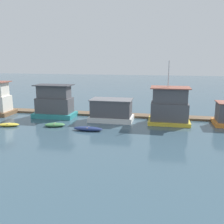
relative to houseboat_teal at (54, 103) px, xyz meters
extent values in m
plane|color=#385160|center=(9.16, -0.25, -2.14)|extent=(200.00, 200.00, 0.00)
cube|color=brown|center=(9.16, 2.60, -1.99)|extent=(51.00, 2.17, 0.30)
cube|color=teal|center=(0.00, 0.00, -1.80)|extent=(6.20, 3.58, 0.68)
cube|color=#4C4C51|center=(0.00, 0.00, -0.33)|extent=(5.27, 2.65, 2.25)
cube|color=#4C4C51|center=(0.00, 0.00, 1.73)|extent=(4.73, 2.11, 1.87)
cube|color=#38383D|center=(0.00, 0.00, 2.72)|extent=(5.57, 2.95, 0.12)
cube|color=white|center=(8.96, -0.65, -1.80)|extent=(6.14, 3.83, 0.68)
cube|color=#4C4C51|center=(8.96, -0.65, -0.29)|extent=(5.55, 3.25, 2.34)
cube|color=slate|center=(8.96, -0.65, 0.94)|extent=(5.85, 3.55, 0.12)
cube|color=gold|center=(17.01, -0.55, -1.90)|extent=(5.57, 3.96, 0.48)
cube|color=#4C4C51|center=(17.01, -0.55, -0.45)|extent=(4.92, 3.31, 2.42)
cube|color=#4C4C51|center=(17.01, -0.55, 1.75)|extent=(4.50, 2.90, 1.99)
cube|color=brown|center=(17.01, -0.55, 2.81)|extent=(5.22, 3.61, 0.12)
cylinder|color=#B2B2B7|center=(16.69, -0.55, 4.61)|extent=(0.12, 0.12, 3.48)
ellipsoid|color=yellow|center=(-3.78, -6.31, -1.93)|extent=(2.97, 1.70, 0.42)
cube|color=#997F60|center=(-3.78, -6.31, -1.78)|extent=(0.37, 0.91, 0.08)
ellipsoid|color=#47844C|center=(2.28, -5.24, -1.90)|extent=(2.90, 1.88, 0.48)
cube|color=#997F60|center=(2.28, -5.24, -1.73)|extent=(0.42, 1.06, 0.08)
ellipsoid|color=navy|center=(7.13, -6.26, -1.88)|extent=(3.72, 1.04, 0.52)
cube|color=#997F60|center=(7.13, -6.26, -1.70)|extent=(0.16, 0.87, 0.08)
cylinder|color=#846B4C|center=(-0.70, 1.26, -1.31)|extent=(0.21, 0.21, 1.65)
cylinder|color=brown|center=(18.41, 1.26, -1.15)|extent=(0.26, 0.26, 1.98)
camera|label=1|loc=(15.85, -34.80, 6.65)|focal=40.00mm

